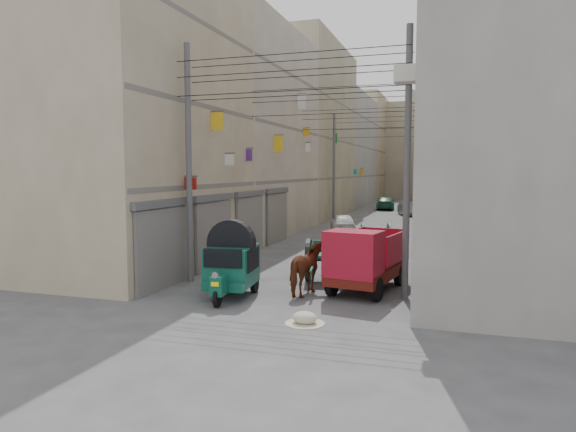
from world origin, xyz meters
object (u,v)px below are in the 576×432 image
at_px(distant_car_grey, 408,209).
at_px(tonga_cart, 329,259).
at_px(second_cart, 375,234).
at_px(distant_car_green, 385,203).
at_px(feed_sack, 305,318).
at_px(distant_car_white, 343,223).
at_px(horse, 309,269).
at_px(mini_truck, 363,262).
at_px(auto_rickshaw, 232,262).

bearing_deg(distant_car_grey, tonga_cart, -108.47).
xyz_separation_m(second_cart, distant_car_green, (-2.65, 25.16, -0.04)).
relative_size(feed_sack, distant_car_white, 0.18).
height_order(tonga_cart, horse, horse).
xyz_separation_m(mini_truck, distant_car_white, (-3.81, 15.19, -0.39)).
xyz_separation_m(tonga_cart, horse, (-0.13, -1.99, 0.04)).
relative_size(feed_sack, horse, 0.33).
bearing_deg(distant_car_green, second_cart, 90.10).
xyz_separation_m(auto_rickshaw, distant_car_grey, (2.70, 30.08, -0.51)).
height_order(auto_rickshaw, distant_car_grey, auto_rickshaw).
xyz_separation_m(mini_truck, distant_car_grey, (-1.00, 28.46, -0.44)).
distance_m(feed_sack, distant_car_green, 38.64).
distance_m(auto_rickshaw, mini_truck, 4.04).
bearing_deg(auto_rickshaw, horse, 16.54).
distance_m(auto_rickshaw, tonga_cart, 3.72).
height_order(mini_truck, distant_car_green, mini_truck).
distance_m(tonga_cart, second_cart, 8.46).
relative_size(horse, distant_car_green, 0.45).
relative_size(second_cart, distant_car_white, 0.48).
bearing_deg(second_cart, distant_car_grey, 75.37).
bearing_deg(feed_sack, horse, 103.39).
bearing_deg(auto_rickshaw, distant_car_white, 84.04).
bearing_deg(auto_rickshaw, mini_truck, 17.31).
distance_m(second_cart, horse, 10.46).
relative_size(tonga_cart, horse, 1.81).
relative_size(tonga_cart, feed_sack, 5.55).
distance_m(tonga_cart, mini_truck, 1.91).
bearing_deg(feed_sack, auto_rickshaw, 145.05).
bearing_deg(tonga_cart, mini_truck, -53.71).
xyz_separation_m(auto_rickshaw, second_cart, (2.67, 11.37, -0.40)).
relative_size(mini_truck, feed_sack, 6.17).
relative_size(auto_rickshaw, tonga_cart, 0.75).
xyz_separation_m(tonga_cart, feed_sack, (0.57, -4.92, -0.62)).
bearing_deg(mini_truck, feed_sack, -92.81).
distance_m(auto_rickshaw, distant_car_grey, 30.20).
height_order(distant_car_grey, distant_car_green, distant_car_green).
height_order(second_cart, distant_car_grey, second_cart).
bearing_deg(tonga_cart, feed_sack, -94.36).
bearing_deg(horse, distant_car_white, -76.28).
bearing_deg(mini_truck, distant_car_grey, 102.02).
distance_m(tonga_cart, feed_sack, 4.99).
relative_size(auto_rickshaw, distant_car_white, 0.75).
distance_m(feed_sack, distant_car_white, 19.06).
bearing_deg(distant_car_green, distant_car_grey, 106.70).
xyz_separation_m(second_cart, distant_car_grey, (0.03, 18.71, -0.11)).
bearing_deg(distant_car_white, auto_rickshaw, 73.55).
height_order(tonga_cart, second_cart, tonga_cart).
distance_m(distant_car_white, distant_car_green, 19.71).
bearing_deg(second_cart, mini_truck, -98.46).
distance_m(distant_car_white, distant_car_grey, 13.56).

